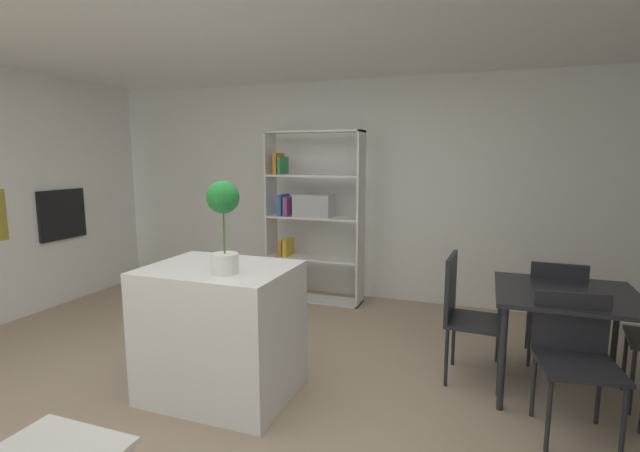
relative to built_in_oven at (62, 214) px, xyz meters
name	(u,v)px	position (x,y,z in m)	size (l,w,h in m)	color
ground_plane	(235,407)	(3.00, -1.35, -1.04)	(10.16, 10.16, 0.00)	tan
ceiling_slab	(223,3)	(3.00, -1.35, 1.57)	(7.38, 5.65, 0.06)	white
back_partition	(350,190)	(3.00, 1.44, 0.25)	(7.38, 0.06, 2.58)	white
built_in_oven	(62,214)	(0.00, 0.00, 0.00)	(0.06, 0.60, 0.57)	black
kitchen_island	(222,331)	(2.83, -1.21, -0.57)	(1.00, 0.78, 0.94)	white
potted_plant_on_island	(223,218)	(2.96, -1.36, 0.27)	(0.21, 0.21, 0.61)	white
open_bookshelf	(309,217)	(2.62, 1.06, -0.04)	(1.14, 0.31, 1.98)	white
dining_table	(566,303)	(5.12, -0.38, -0.37)	(0.94, 0.90, 0.75)	#232328
dining_chair_island_side	(463,307)	(4.43, -0.37, -0.47)	(0.45, 0.47, 0.96)	#232328
dining_chair_near	(574,350)	(5.11, -0.86, -0.52)	(0.50, 0.49, 0.85)	#232328
dining_chair_far	(555,303)	(5.12, 0.09, -0.51)	(0.42, 0.46, 0.88)	#232328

